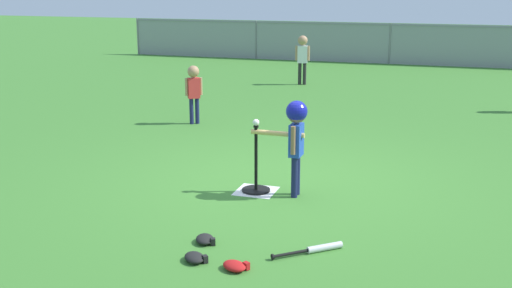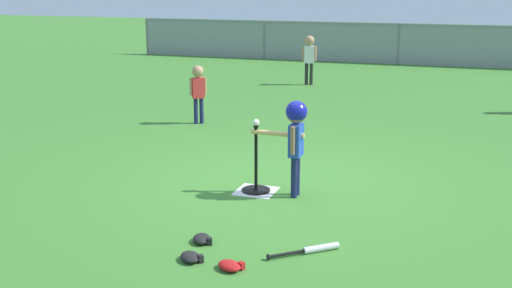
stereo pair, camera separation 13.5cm
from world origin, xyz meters
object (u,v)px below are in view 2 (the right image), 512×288
Objects in this scene: glove_by_plate at (191,257)px; batting_tee at (256,180)px; batter_child at (295,129)px; glove_near_bats at (202,239)px; fielder_deep_left at (198,86)px; fielder_near_left at (309,53)px; glove_tossed_aside at (230,266)px; baseball_on_tee at (256,122)px; spare_bat_silver at (314,249)px.

batting_tee is at bearing 92.06° from glove_by_plate.
batter_child is 3.99× the size of glove_near_bats.
glove_by_plate is (2.10, -4.88, -0.59)m from fielder_deep_left.
batting_tee is 7.64m from fielder_near_left.
batting_tee is 0.77m from batter_child.
glove_tossed_aside is at bearing -7.07° from glove_by_plate.
batter_child is 2.07m from glove_tossed_aside.
glove_near_bats is at bearing -89.90° from baseball_on_tee.
batter_child is 3.95× the size of glove_tossed_aside.
spare_bat_silver is (2.32, -8.90, -0.69)m from fielder_near_left.
fielder_deep_left is at bearing 124.25° from baseball_on_tee.
baseball_on_tee is 0.07× the size of batter_child.
glove_near_bats is at bearing -89.90° from batting_tee.
fielder_deep_left is at bearing 116.67° from glove_tossed_aside.
batter_child is 1.72m from glove_near_bats.
fielder_deep_left is at bearing 129.65° from batter_child.
fielder_deep_left reaches higher than batting_tee.
batting_tee is 1.73m from spare_bat_silver.
spare_bat_silver is 1.02m from glove_near_bats.
glove_near_bats is (-0.07, 0.39, 0.00)m from glove_by_plate.
fielder_deep_left is 4.58m from fielder_near_left.
spare_bat_silver is 1.07m from glove_by_plate.
spare_bat_silver is at bearing -67.82° from batter_child.
fielder_near_left is 9.53m from glove_by_plate.
glove_tossed_aside is at bearing -77.13° from baseball_on_tee.
batter_child is at bearing 89.86° from glove_tossed_aside.
glove_tossed_aside is (0.44, -1.95, -0.09)m from batting_tee.
batting_tee is 2.81× the size of glove_tossed_aside.
spare_bat_silver is at bearing 6.69° from glove_near_bats.
fielder_deep_left is at bearing -99.12° from fielder_near_left.
spare_bat_silver is at bearing 28.17° from glove_by_plate.
fielder_near_left is (-1.30, 7.51, -0.08)m from baseball_on_tee.
batter_child is at bearing 112.18° from spare_bat_silver.
baseball_on_tee is 0.07× the size of fielder_near_left.
baseball_on_tee is at bearing 90.10° from glove_near_bats.
fielder_deep_left reaches higher than baseball_on_tee.
glove_by_plate is at bearing 172.93° from glove_tossed_aside.
fielder_near_left is at bearing 99.86° from batting_tee.
fielder_deep_left is (-2.03, 2.98, 0.50)m from batting_tee.
batting_tee is 2.80× the size of glove_by_plate.
fielder_near_left is 4.18× the size of glove_near_bats.
fielder_near_left reaches higher than batting_tee.
fielder_deep_left is 3.58× the size of glove_by_plate.
glove_tossed_aside reaches higher than spare_bat_silver.
glove_tossed_aside is (0.44, -0.43, 0.00)m from glove_near_bats.
glove_near_bats and glove_tossed_aside have the same top height.
batter_child is at bearing -50.35° from fielder_deep_left.
fielder_near_left reaches higher than glove_near_bats.
glove_tossed_aside is at bearing -44.49° from glove_near_bats.
fielder_deep_left is 1.76× the size of spare_bat_silver.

